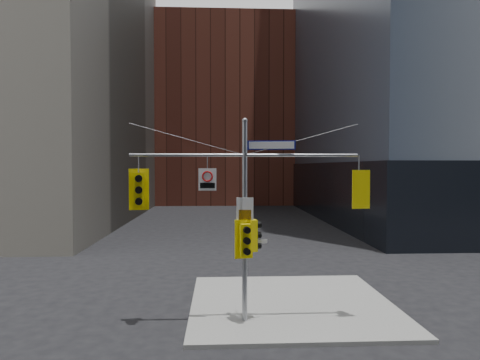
{
  "coord_description": "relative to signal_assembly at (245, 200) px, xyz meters",
  "views": [
    {
      "loc": [
        -0.9,
        -12.93,
        5.59
      ],
      "look_at": [
        -0.17,
        2.0,
        5.13
      ],
      "focal_mm": 32.0,
      "sensor_mm": 36.0,
      "label": 1
    }
  ],
  "objects": [
    {
      "name": "traffic_light_pole_front",
      "position": [
        -0.0,
        -0.27,
        -1.35
      ],
      "size": [
        0.64,
        0.59,
        1.36
      ],
      "rotation": [
        0.0,
        0.0,
        0.22
      ],
      "color": "yellow",
      "rests_on": "ground"
    },
    {
      "name": "signal_assembly",
      "position": [
        0.0,
        0.0,
        0.0
      ],
      "size": [
        8.0,
        0.8,
        7.3
      ],
      "color": "gray",
      "rests_on": "ground"
    },
    {
      "name": "street_blade_ns",
      "position": [
        0.0,
        0.46,
        -1.46
      ],
      "size": [
        0.12,
        0.71,
        0.14
      ],
      "rotation": [
        0.0,
        0.0,
        0.13
      ],
      "color": "#145926",
      "rests_on": "ground"
    },
    {
      "name": "sidewalk_corner",
      "position": [
        2.0,
        2.01,
        -4.34
      ],
      "size": [
        8.0,
        8.0,
        0.15
      ],
      "primitive_type": "cube",
      "color": "gray",
      "rests_on": "ground"
    },
    {
      "name": "street_blade_ew",
      "position": [
        0.45,
        0.01,
        -1.46
      ],
      "size": [
        0.69,
        0.1,
        0.14
      ],
      "rotation": [
        0.0,
        0.0,
        0.1
      ],
      "color": "silver",
      "rests_on": "ground"
    },
    {
      "name": "street_sign_blade",
      "position": [
        0.93,
        0.0,
        1.93
      ],
      "size": [
        1.67,
        0.27,
        0.33
      ],
      "rotation": [
        0.0,
        0.0,
        -0.14
      ],
      "color": "navy",
      "rests_on": "ground"
    },
    {
      "name": "traffic_light_pole_side",
      "position": [
        0.33,
        0.02,
        -1.24
      ],
      "size": [
        0.48,
        0.41,
        1.11
      ],
      "rotation": [
        0.0,
        0.0,
        1.83
      ],
      "color": "yellow",
      "rests_on": "ground"
    },
    {
      "name": "brick_midrise",
      "position": [
        0.0,
        56.01,
        9.58
      ],
      "size": [
        26.0,
        20.0,
        28.0
      ],
      "primitive_type": "cube",
      "color": "brown",
      "rests_on": "ground"
    },
    {
      "name": "regulatory_sign_pole",
      "position": [
        0.0,
        -0.11,
        -0.3
      ],
      "size": [
        0.59,
        0.08,
        0.77
      ],
      "rotation": [
        0.0,
        0.0,
        -0.07
      ],
      "color": "silver",
      "rests_on": "ground"
    },
    {
      "name": "traffic_light_west_arm",
      "position": [
        -3.68,
        0.01,
        0.38
      ],
      "size": [
        0.69,
        0.61,
        1.45
      ],
      "rotation": [
        0.0,
        0.0,
        0.16
      ],
      "color": "yellow",
      "rests_on": "ground"
    },
    {
      "name": "regulatory_sign_arm",
      "position": [
        -1.31,
        -0.02,
        0.76
      ],
      "size": [
        0.62,
        0.11,
        0.78
      ],
      "rotation": [
        0.0,
        0.0,
        -0.1
      ],
      "color": "silver",
      "rests_on": "ground"
    },
    {
      "name": "ground",
      "position": [
        0.0,
        -1.99,
        -4.42
      ],
      "size": [
        160.0,
        160.0,
        0.0
      ],
      "primitive_type": "plane",
      "color": "black",
      "rests_on": "ground"
    },
    {
      "name": "traffic_light_east_arm",
      "position": [
        4.06,
        0.0,
        0.38
      ],
      "size": [
        0.65,
        0.55,
        1.36
      ],
      "rotation": [
        0.0,
        0.0,
        3.25
      ],
      "color": "yellow",
      "rests_on": "ground"
    }
  ]
}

